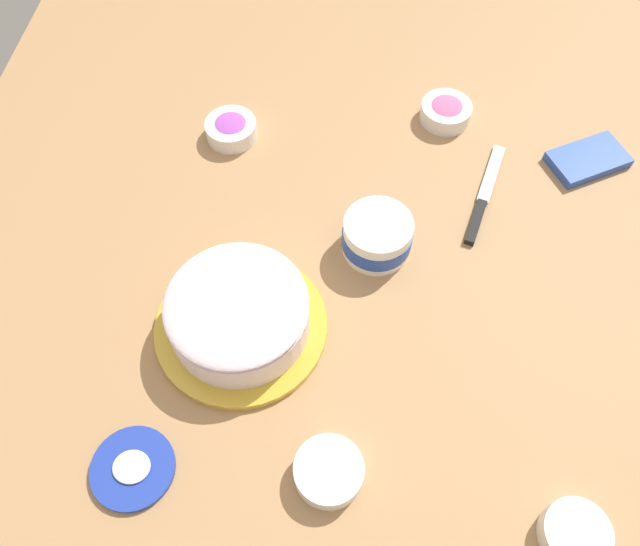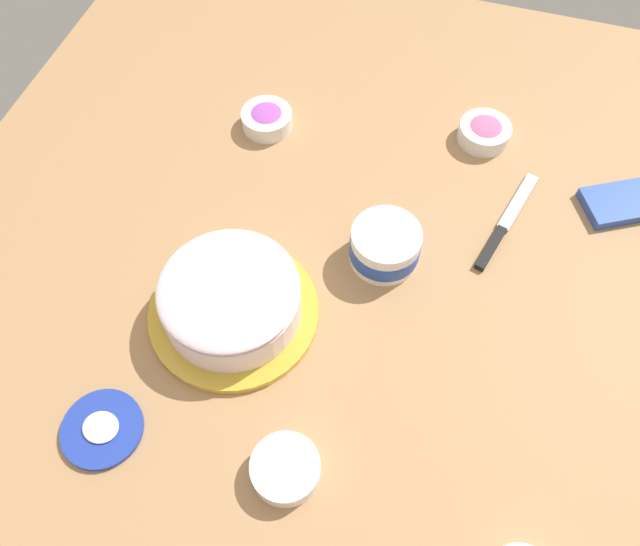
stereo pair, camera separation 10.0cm
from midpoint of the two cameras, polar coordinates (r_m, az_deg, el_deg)
The scene contains 9 objects.
ground_plane at distance 1.05m, azimuth 6.76°, elevation 0.19°, with size 1.54×1.54×0.00m, color tan.
frosted_cake at distance 0.97m, azimuth -5.22°, elevation -2.75°, with size 0.27×0.27×0.10m.
frosting_tub at distance 1.04m, azimuth 8.72°, elevation 2.29°, with size 0.12×0.12×0.07m.
frosting_tub_lid at distance 0.96m, azimuth -16.46°, elevation -13.76°, with size 0.12×0.12×0.02m.
spreading_knife at distance 1.14m, azimuth 18.74°, elevation 3.67°, with size 0.08×0.23×0.01m.
sprinkle_bowl_rainbow at distance 1.23m, azimuth -2.52°, elevation 13.77°, with size 0.10×0.10×0.04m.
sprinkle_bowl_pink at distance 1.26m, azimuth 17.06°, elevation 12.09°, with size 0.10×0.10×0.04m.
sprinkle_bowl_blue at distance 0.90m, azimuth 0.15°, elevation -17.75°, with size 0.10×0.10×0.04m.
candy_box_lower at distance 1.26m, azimuth 28.09°, elevation 5.52°, with size 0.14×0.08×0.02m, color #2D51B2.
Camera 2 is at (0.09, -0.55, 0.89)m, focal length 35.03 mm.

